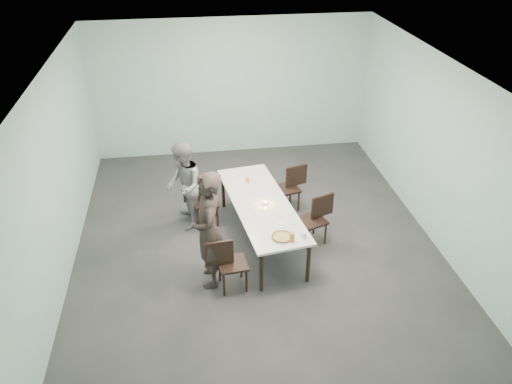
{
  "coord_description": "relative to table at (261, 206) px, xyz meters",
  "views": [
    {
      "loc": [
        -1.02,
        -6.9,
        5.14
      ],
      "look_at": [
        0.0,
        -0.1,
        1.0
      ],
      "focal_mm": 35.0,
      "sensor_mm": 36.0,
      "label": 1
    }
  ],
  "objects": [
    {
      "name": "diner_near",
      "position": [
        -0.92,
        -0.92,
        0.24
      ],
      "size": [
        0.46,
        0.69,
        1.87
      ],
      "primitive_type": "imported",
      "rotation": [
        0.0,
        0.0,
        -1.58
      ],
      "color": "black",
      "rests_on": "ground"
    },
    {
      "name": "menu",
      "position": [
        -0.24,
        0.77,
        0.06
      ],
      "size": [
        0.33,
        0.26,
        0.01
      ],
      "primitive_type": "cube",
      "rotation": [
        0.0,
        0.0,
        0.14
      ],
      "color": "silver",
      "rests_on": "table"
    },
    {
      "name": "tealight",
      "position": [
        0.06,
        -0.05,
        0.08
      ],
      "size": [
        0.06,
        0.06,
        0.05
      ],
      "color": "silver",
      "rests_on": "table"
    },
    {
      "name": "amber_tumbler",
      "position": [
        -0.13,
        0.72,
        0.1
      ],
      "size": [
        0.07,
        0.07,
        0.08
      ],
      "primitive_type": "cylinder",
      "color": "orange",
      "rests_on": "table"
    },
    {
      "name": "side_plate",
      "position": [
        0.22,
        -0.6,
        0.06
      ],
      "size": [
        0.18,
        0.18,
        0.01
      ],
      "primitive_type": "cylinder",
      "color": "white",
      "rests_on": "table"
    },
    {
      "name": "chair_far_left",
      "position": [
        -0.95,
        0.68,
        -0.19
      ],
      "size": [
        0.61,
        0.42,
        0.87
      ],
      "rotation": [
        0.0,
        0.0,
        0.01
      ],
      "color": "black",
      "rests_on": "ground"
    },
    {
      "name": "table",
      "position": [
        0.0,
        0.0,
        0.0
      ],
      "size": [
        1.25,
        2.7,
        0.75
      ],
      "rotation": [
        0.0,
        0.0,
        0.14
      ],
      "color": "white",
      "rests_on": "ground"
    },
    {
      "name": "diner_far",
      "position": [
        -1.25,
        0.67,
        0.1
      ],
      "size": [
        0.64,
        0.8,
        1.59
      ],
      "primitive_type": "imported",
      "rotation": [
        0.0,
        0.0,
        -1.52
      ],
      "color": "gray",
      "rests_on": "ground"
    },
    {
      "name": "chair_near_right",
      "position": [
        0.91,
        -0.14,
        -0.19
      ],
      "size": [
        0.65,
        0.54,
        0.87
      ],
      "rotation": [
        0.0,
        0.0,
        3.49
      ],
      "color": "black",
      "rests_on": "ground"
    },
    {
      "name": "pizza",
      "position": [
        0.15,
        -1.01,
        0.08
      ],
      "size": [
        0.34,
        0.34,
        0.04
      ],
      "color": "white",
      "rests_on": "table"
    },
    {
      "name": "water_tumbler",
      "position": [
        0.48,
        -1.03,
        0.1
      ],
      "size": [
        0.08,
        0.08,
        0.09
      ],
      "primitive_type": "cylinder",
      "color": "silver",
      "rests_on": "table"
    },
    {
      "name": "ground",
      "position": [
        -0.1,
        0.04,
        -0.69
      ],
      "size": [
        7.0,
        7.0,
        0.0
      ],
      "primitive_type": "plane",
      "color": "#333335",
      "rests_on": "ground"
    },
    {
      "name": "beer_glass",
      "position": [
        0.28,
        -1.11,
        0.13
      ],
      "size": [
        0.08,
        0.08,
        0.15
      ],
      "primitive_type": "cylinder",
      "color": "orange",
      "rests_on": "table"
    },
    {
      "name": "chair_far_right",
      "position": [
        0.7,
        0.94,
        -0.19
      ],
      "size": [
        0.65,
        0.51,
        0.87
      ],
      "rotation": [
        0.0,
        0.0,
        3.4
      ],
      "color": "black",
      "rests_on": "ground"
    },
    {
      "name": "chair_near_left",
      "position": [
        -0.68,
        -1.11,
        -0.19
      ],
      "size": [
        0.63,
        0.46,
        0.87
      ],
      "rotation": [
        0.0,
        0.0,
        0.1
      ],
      "color": "black",
      "rests_on": "ground"
    },
    {
      "name": "room_shell",
      "position": [
        -0.1,
        0.04,
        1.33
      ],
      "size": [
        6.02,
        7.02,
        3.01
      ],
      "color": "#AAD6D2",
      "rests_on": "ground"
    }
  ]
}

